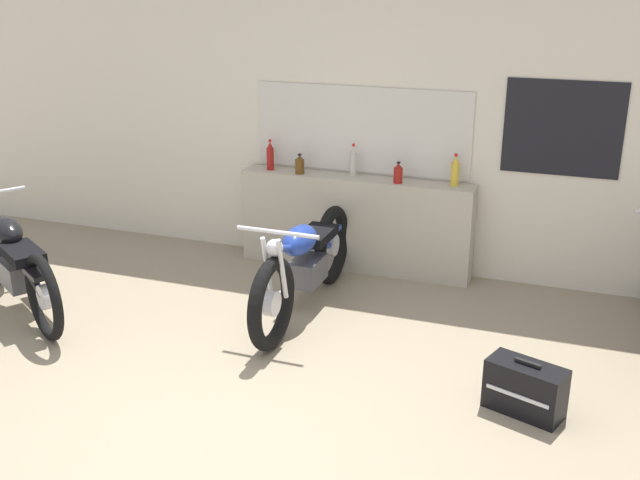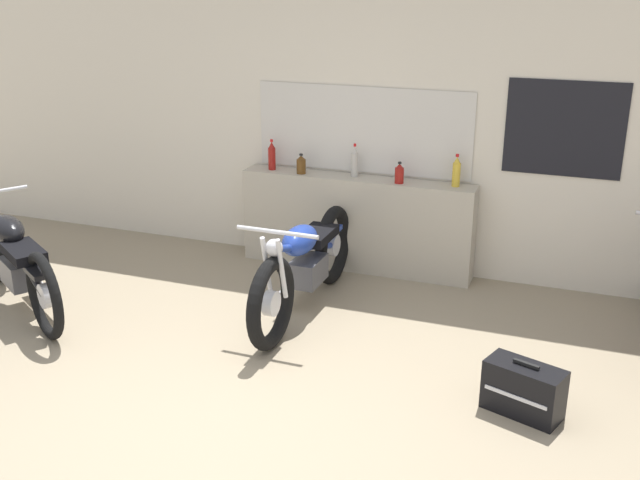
{
  "view_description": "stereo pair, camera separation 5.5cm",
  "coord_description": "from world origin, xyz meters",
  "px_view_note": "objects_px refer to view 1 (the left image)",
  "views": [
    {
      "loc": [
        1.86,
        -3.42,
        2.65
      ],
      "look_at": [
        0.03,
        1.64,
        0.7
      ],
      "focal_mm": 42.0,
      "sensor_mm": 36.0,
      "label": 1
    },
    {
      "loc": [
        1.91,
        -3.4,
        2.65
      ],
      "look_at": [
        0.03,
        1.64,
        0.7
      ],
      "focal_mm": 42.0,
      "sensor_mm": 36.0,
      "label": 2
    }
  ],
  "objects_px": {
    "bottle_left_center": "(300,165)",
    "motorcycle_blue": "(304,264)",
    "bottle_rightmost": "(455,172)",
    "motorcycle_black": "(14,260)",
    "bottle_right_center": "(398,174)",
    "hard_case_black": "(525,388)",
    "bottle_leftmost": "(270,156)",
    "bottle_center": "(353,162)"
  },
  "relations": [
    {
      "from": "bottle_leftmost",
      "to": "bottle_left_center",
      "type": "xyz_separation_m",
      "value": [
        0.31,
        -0.04,
        -0.05
      ]
    },
    {
      "from": "bottle_leftmost",
      "to": "hard_case_black",
      "type": "distance_m",
      "value": 3.36
    },
    {
      "from": "bottle_left_center",
      "to": "bottle_rightmost",
      "type": "xyz_separation_m",
      "value": [
        1.42,
        0.07,
        0.04
      ]
    },
    {
      "from": "bottle_right_center",
      "to": "bottle_rightmost",
      "type": "relative_size",
      "value": 0.67
    },
    {
      "from": "bottle_leftmost",
      "to": "bottle_right_center",
      "type": "relative_size",
      "value": 1.5
    },
    {
      "from": "bottle_leftmost",
      "to": "motorcycle_blue",
      "type": "relative_size",
      "value": 0.14
    },
    {
      "from": "bottle_leftmost",
      "to": "bottle_left_center",
      "type": "relative_size",
      "value": 1.55
    },
    {
      "from": "bottle_rightmost",
      "to": "bottle_right_center",
      "type": "bearing_deg",
      "value": -171.62
    },
    {
      "from": "bottle_rightmost",
      "to": "motorcycle_blue",
      "type": "bearing_deg",
      "value": -132.18
    },
    {
      "from": "bottle_center",
      "to": "hard_case_black",
      "type": "relative_size",
      "value": 0.57
    },
    {
      "from": "motorcycle_black",
      "to": "hard_case_black",
      "type": "relative_size",
      "value": 3.38
    },
    {
      "from": "motorcycle_black",
      "to": "bottle_left_center",
      "type": "bearing_deg",
      "value": 44.0
    },
    {
      "from": "bottle_rightmost",
      "to": "motorcycle_black",
      "type": "bearing_deg",
      "value": -150.62
    },
    {
      "from": "hard_case_black",
      "to": "bottle_leftmost",
      "type": "bearing_deg",
      "value": 142.57
    },
    {
      "from": "bottle_right_center",
      "to": "hard_case_black",
      "type": "height_order",
      "value": "bottle_right_center"
    },
    {
      "from": "bottle_leftmost",
      "to": "bottle_rightmost",
      "type": "xyz_separation_m",
      "value": [
        1.73,
        0.02,
        -0.0
      ]
    },
    {
      "from": "bottle_left_center",
      "to": "motorcycle_black",
      "type": "relative_size",
      "value": 0.1
    },
    {
      "from": "bottle_leftmost",
      "to": "bottle_center",
      "type": "distance_m",
      "value": 0.81
    },
    {
      "from": "motorcycle_black",
      "to": "motorcycle_blue",
      "type": "xyz_separation_m",
      "value": [
        2.25,
        0.74,
        -0.01
      ]
    },
    {
      "from": "bottle_right_center",
      "to": "motorcycle_blue",
      "type": "height_order",
      "value": "bottle_right_center"
    },
    {
      "from": "bottle_center",
      "to": "bottle_right_center",
      "type": "bearing_deg",
      "value": -10.04
    },
    {
      "from": "bottle_rightmost",
      "to": "motorcycle_black",
      "type": "distance_m",
      "value": 3.76
    },
    {
      "from": "motorcycle_black",
      "to": "hard_case_black",
      "type": "height_order",
      "value": "motorcycle_black"
    },
    {
      "from": "bottle_left_center",
      "to": "bottle_leftmost",
      "type": "bearing_deg",
      "value": 172.2
    },
    {
      "from": "bottle_leftmost",
      "to": "bottle_rightmost",
      "type": "bearing_deg",
      "value": 0.8
    },
    {
      "from": "bottle_leftmost",
      "to": "hard_case_black",
      "type": "xyz_separation_m",
      "value": [
        2.59,
        -1.98,
        -0.84
      ]
    },
    {
      "from": "bottle_leftmost",
      "to": "motorcycle_blue",
      "type": "bearing_deg",
      "value": -54.84
    },
    {
      "from": "bottle_right_center",
      "to": "hard_case_black",
      "type": "bearing_deg",
      "value": -55.2
    },
    {
      "from": "bottle_left_center",
      "to": "motorcycle_blue",
      "type": "height_order",
      "value": "bottle_left_center"
    },
    {
      "from": "bottle_right_center",
      "to": "motorcycle_black",
      "type": "distance_m",
      "value": 3.3
    },
    {
      "from": "bottle_leftmost",
      "to": "motorcycle_black",
      "type": "distance_m",
      "value": 2.42
    },
    {
      "from": "motorcycle_black",
      "to": "bottle_right_center",
      "type": "bearing_deg",
      "value": 32.49
    },
    {
      "from": "bottle_leftmost",
      "to": "bottle_center",
      "type": "xyz_separation_m",
      "value": [
        0.81,
        0.03,
        0.01
      ]
    },
    {
      "from": "bottle_center",
      "to": "motorcycle_blue",
      "type": "height_order",
      "value": "bottle_center"
    },
    {
      "from": "bottle_leftmost",
      "to": "motorcycle_black",
      "type": "height_order",
      "value": "bottle_leftmost"
    },
    {
      "from": "bottle_leftmost",
      "to": "bottle_rightmost",
      "type": "height_order",
      "value": "bottle_leftmost"
    },
    {
      "from": "motorcycle_black",
      "to": "motorcycle_blue",
      "type": "height_order",
      "value": "motorcycle_blue"
    },
    {
      "from": "bottle_right_center",
      "to": "motorcycle_black",
      "type": "height_order",
      "value": "bottle_right_center"
    },
    {
      "from": "bottle_left_center",
      "to": "motorcycle_black",
      "type": "xyz_separation_m",
      "value": [
        -1.82,
        -1.76,
        -0.54
      ]
    },
    {
      "from": "bottle_right_center",
      "to": "motorcycle_black",
      "type": "bearing_deg",
      "value": -147.51
    },
    {
      "from": "motorcycle_blue",
      "to": "bottle_rightmost",
      "type": "bearing_deg",
      "value": 47.82
    },
    {
      "from": "bottle_center",
      "to": "bottle_rightmost",
      "type": "bearing_deg",
      "value": -0.38
    }
  ]
}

